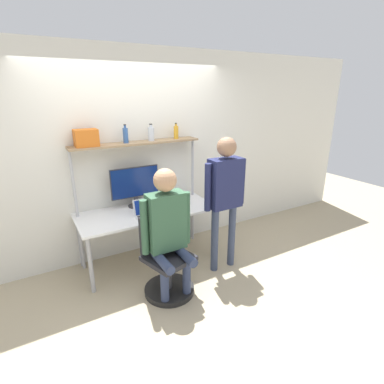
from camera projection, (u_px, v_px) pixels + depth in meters
The scene contains 14 objects.
ground_plane at pixel (162, 274), 3.72m from camera, with size 12.00×12.00×0.00m, color tan.
wall_back at pixel (134, 156), 3.94m from camera, with size 8.00×0.06×2.70m.
desk at pixel (147, 215), 3.83m from camera, with size 1.74×0.74×0.72m.
shelf_unit at pixel (138, 160), 3.81m from camera, with size 1.65×0.24×1.56m.
monitor at pixel (135, 184), 3.86m from camera, with size 0.64×0.22×0.53m.
laptop at pixel (148, 211), 3.65m from camera, with size 0.33×0.21×0.21m.
cell_phone at pixel (168, 211), 3.79m from camera, with size 0.07×0.15×0.01m.
office_chair at pixel (166, 269), 3.34m from camera, with size 0.57×0.57×0.91m.
person_seated at pixel (168, 224), 3.13m from camera, with size 0.57×0.48×1.44m.
person_standing at pixel (225, 188), 3.55m from camera, with size 0.57×0.23×1.68m.
bottle_amber at pixel (176, 132), 3.97m from camera, with size 0.06×0.06×0.21m.
bottle_blue at pixel (126, 135), 3.64m from camera, with size 0.06×0.06×0.23m.
bottle_clear at pixel (151, 134), 3.80m from camera, with size 0.08×0.08×0.21m.
storage_box at pixel (86, 138), 3.42m from camera, with size 0.26×0.19×0.19m.
Camera 1 is at (-1.26, -2.96, 2.17)m, focal length 28.00 mm.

